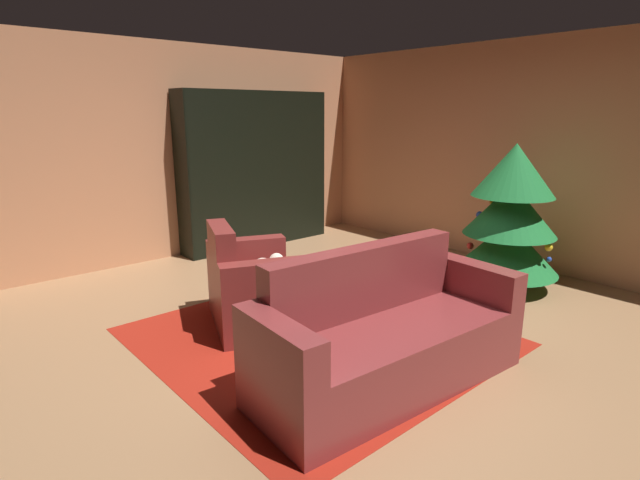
{
  "coord_description": "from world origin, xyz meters",
  "views": [
    {
      "loc": [
        2.83,
        -2.76,
        1.82
      ],
      "look_at": [
        -0.35,
        0.03,
        0.72
      ],
      "focal_mm": 28.03,
      "sensor_mm": 36.0,
      "label": 1
    }
  ],
  "objects_px": {
    "bookshelf_unit": "(264,172)",
    "book_stack_on_table": "(331,273)",
    "bottle_on_table": "(346,273)",
    "decorated_tree": "(510,215)",
    "couch_red": "(386,339)",
    "armchair_red": "(252,289)",
    "coffee_table": "(330,287)"
  },
  "relations": [
    {
      "from": "decorated_tree",
      "to": "bottle_on_table",
      "type": "bearing_deg",
      "value": -94.43
    },
    {
      "from": "coffee_table",
      "to": "bottle_on_table",
      "type": "relative_size",
      "value": 2.32
    },
    {
      "from": "armchair_red",
      "to": "bottle_on_table",
      "type": "distance_m",
      "value": 0.91
    },
    {
      "from": "armchair_red",
      "to": "book_stack_on_table",
      "type": "xyz_separation_m",
      "value": [
        0.61,
        0.37,
        0.21
      ]
    },
    {
      "from": "armchair_red",
      "to": "coffee_table",
      "type": "bearing_deg",
      "value": 30.3
    },
    {
      "from": "armchair_red",
      "to": "coffee_table",
      "type": "relative_size",
      "value": 1.71
    },
    {
      "from": "bookshelf_unit",
      "to": "book_stack_on_table",
      "type": "distance_m",
      "value": 3.16
    },
    {
      "from": "book_stack_on_table",
      "to": "couch_red",
      "type": "bearing_deg",
      "value": -16.01
    },
    {
      "from": "coffee_table",
      "to": "book_stack_on_table",
      "type": "bearing_deg",
      "value": 119.18
    },
    {
      "from": "book_stack_on_table",
      "to": "bottle_on_table",
      "type": "relative_size",
      "value": 0.79
    },
    {
      "from": "bookshelf_unit",
      "to": "bottle_on_table",
      "type": "xyz_separation_m",
      "value": [
        3.01,
        -1.35,
        -0.42
      ]
    },
    {
      "from": "bookshelf_unit",
      "to": "armchair_red",
      "type": "bearing_deg",
      "value": -37.47
    },
    {
      "from": "bookshelf_unit",
      "to": "decorated_tree",
      "type": "height_order",
      "value": "bookshelf_unit"
    },
    {
      "from": "bookshelf_unit",
      "to": "book_stack_on_table",
      "type": "relative_size",
      "value": 9.6
    },
    {
      "from": "armchair_red",
      "to": "bottle_on_table",
      "type": "bearing_deg",
      "value": 23.67
    },
    {
      "from": "bookshelf_unit",
      "to": "couch_red",
      "type": "bearing_deg",
      "value": -23.28
    },
    {
      "from": "bottle_on_table",
      "to": "decorated_tree",
      "type": "relative_size",
      "value": 0.19
    },
    {
      "from": "armchair_red",
      "to": "decorated_tree",
      "type": "xyz_separation_m",
      "value": [
        0.97,
        2.54,
        0.46
      ]
    },
    {
      "from": "coffee_table",
      "to": "couch_red",
      "type": "bearing_deg",
      "value": -15.46
    },
    {
      "from": "bookshelf_unit",
      "to": "armchair_red",
      "type": "height_order",
      "value": "bookshelf_unit"
    },
    {
      "from": "couch_red",
      "to": "decorated_tree",
      "type": "height_order",
      "value": "decorated_tree"
    },
    {
      "from": "bookshelf_unit",
      "to": "book_stack_on_table",
      "type": "xyz_separation_m",
      "value": [
        2.82,
        -1.33,
        -0.47
      ]
    },
    {
      "from": "coffee_table",
      "to": "book_stack_on_table",
      "type": "relative_size",
      "value": 2.93
    },
    {
      "from": "couch_red",
      "to": "coffee_table",
      "type": "height_order",
      "value": "couch_red"
    },
    {
      "from": "coffee_table",
      "to": "book_stack_on_table",
      "type": "xyz_separation_m",
      "value": [
        -0.01,
        0.01,
        0.11
      ]
    },
    {
      "from": "book_stack_on_table",
      "to": "decorated_tree",
      "type": "relative_size",
      "value": 0.15
    },
    {
      "from": "armchair_red",
      "to": "coffee_table",
      "type": "height_order",
      "value": "armchair_red"
    },
    {
      "from": "decorated_tree",
      "to": "bookshelf_unit",
      "type": "bearing_deg",
      "value": -165.24
    },
    {
      "from": "book_stack_on_table",
      "to": "decorated_tree",
      "type": "bearing_deg",
      "value": 80.63
    },
    {
      "from": "coffee_table",
      "to": "decorated_tree",
      "type": "relative_size",
      "value": 0.44
    },
    {
      "from": "armchair_red",
      "to": "decorated_tree",
      "type": "height_order",
      "value": "decorated_tree"
    },
    {
      "from": "book_stack_on_table",
      "to": "decorated_tree",
      "type": "height_order",
      "value": "decorated_tree"
    }
  ]
}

